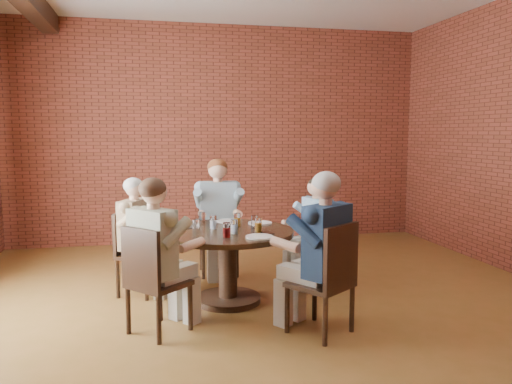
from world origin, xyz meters
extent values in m
plane|color=brown|center=(0.00, 0.00, 0.00)|extent=(7.00, 7.00, 0.00)
plane|color=brown|center=(0.00, 3.50, 1.70)|extent=(7.00, 0.00, 7.00)
cylinder|color=#321E10|center=(-0.35, 0.54, 0.03)|extent=(0.67, 0.67, 0.06)
cylinder|color=#321E10|center=(-0.35, 0.54, 0.35)|extent=(0.19, 0.19, 0.64)
cylinder|color=#312012|center=(-0.35, 0.54, 0.72)|extent=(1.34, 1.34, 0.05)
cube|color=#321E10|center=(0.67, 0.86, 0.43)|extent=(0.47, 0.47, 0.04)
cube|color=#321E10|center=(0.83, 0.91, 0.66)|extent=(0.15, 0.37, 0.43)
cylinder|color=#321E10|center=(0.47, 0.96, 0.21)|extent=(0.04, 0.04, 0.41)
cylinder|color=#321E10|center=(0.57, 0.66, 0.21)|extent=(0.04, 0.04, 0.41)
cylinder|color=#321E10|center=(0.77, 1.06, 0.21)|extent=(0.04, 0.04, 0.41)
cylinder|color=#321E10|center=(0.87, 0.75, 0.21)|extent=(0.04, 0.04, 0.41)
cube|color=#321E10|center=(-0.30, 1.59, 0.43)|extent=(0.48, 0.48, 0.04)
cube|color=#321E10|center=(-0.29, 1.80, 0.71)|extent=(0.46, 0.06, 0.53)
cylinder|color=#321E10|center=(-0.51, 1.40, 0.21)|extent=(0.04, 0.04, 0.41)
cylinder|color=#321E10|center=(-0.11, 1.38, 0.21)|extent=(0.04, 0.04, 0.41)
cylinder|color=#321E10|center=(-0.49, 1.80, 0.21)|extent=(0.04, 0.04, 0.41)
cylinder|color=#321E10|center=(-0.09, 1.78, 0.21)|extent=(0.04, 0.04, 0.41)
cube|color=#321E10|center=(-1.24, 0.97, 0.43)|extent=(0.52, 0.52, 0.04)
cube|color=#321E10|center=(-1.40, 1.05, 0.67)|extent=(0.21, 0.37, 0.44)
cylinder|color=#321E10|center=(-1.17, 0.75, 0.21)|extent=(0.04, 0.04, 0.41)
cylinder|color=#321E10|center=(-1.02, 1.05, 0.21)|extent=(0.04, 0.04, 0.41)
cylinder|color=#321E10|center=(-1.46, 0.90, 0.21)|extent=(0.04, 0.04, 0.41)
cylinder|color=#321E10|center=(-1.32, 1.19, 0.21)|extent=(0.04, 0.04, 0.41)
cube|color=#321E10|center=(-1.05, -0.11, 0.43)|extent=(0.61, 0.61, 0.04)
cube|color=#321E10|center=(-1.20, -0.24, 0.70)|extent=(0.32, 0.35, 0.50)
cylinder|color=#321E10|center=(-0.79, -0.12, 0.21)|extent=(0.04, 0.04, 0.41)
cylinder|color=#321E10|center=(-1.04, 0.16, 0.21)|extent=(0.04, 0.04, 0.41)
cylinder|color=#321E10|center=(-1.06, -0.37, 0.21)|extent=(0.04, 0.04, 0.41)
cylinder|color=#321E10|center=(-1.32, -0.10, 0.21)|extent=(0.04, 0.04, 0.41)
cube|color=#321E10|center=(0.31, -0.41, 0.43)|extent=(0.64, 0.64, 0.04)
cube|color=#321E10|center=(0.43, -0.58, 0.71)|extent=(0.40, 0.30, 0.53)
cylinder|color=#321E10|center=(0.36, -0.13, 0.21)|extent=(0.04, 0.04, 0.41)
cylinder|color=#321E10|center=(0.03, -0.36, 0.21)|extent=(0.04, 0.04, 0.41)
cylinder|color=#321E10|center=(0.59, -0.45, 0.21)|extent=(0.04, 0.04, 0.41)
cylinder|color=#321E10|center=(0.26, -0.68, 0.21)|extent=(0.04, 0.04, 0.41)
cylinder|color=white|center=(0.05, 0.81, 0.76)|extent=(0.26, 0.26, 0.01)
cylinder|color=white|center=(-0.27, 1.01, 0.76)|extent=(0.26, 0.26, 0.01)
cylinder|color=white|center=(-0.81, 0.79, 0.76)|extent=(0.26, 0.26, 0.01)
cylinder|color=white|center=(-0.11, 0.12, 0.76)|extent=(0.26, 0.26, 0.01)
cylinder|color=white|center=(-0.07, 0.54, 0.82)|extent=(0.07, 0.07, 0.14)
cylinder|color=white|center=(-0.22, 0.71, 0.82)|extent=(0.07, 0.07, 0.14)
cylinder|color=white|center=(-0.57, 0.87, 0.82)|extent=(0.07, 0.07, 0.14)
cylinder|color=white|center=(-0.48, 0.63, 0.82)|extent=(0.07, 0.07, 0.14)
cylinder|color=white|center=(-0.68, 0.43, 0.82)|extent=(0.07, 0.07, 0.14)
cylinder|color=white|center=(-0.41, 0.20, 0.82)|extent=(0.07, 0.07, 0.14)
cylinder|color=white|center=(-0.31, 0.34, 0.82)|extent=(0.07, 0.07, 0.14)
cylinder|color=white|center=(-0.07, 0.38, 0.82)|extent=(0.07, 0.07, 0.14)
cube|color=black|center=(0.01, 0.30, 0.75)|extent=(0.13, 0.17, 0.01)
camera|label=1|loc=(-1.10, -4.37, 1.73)|focal=35.00mm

